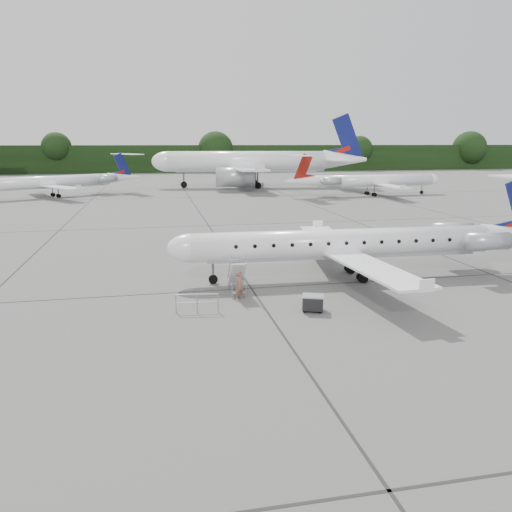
{
  "coord_description": "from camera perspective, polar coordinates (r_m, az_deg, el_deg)",
  "views": [
    {
      "loc": [
        -10.73,
        -23.33,
        8.74
      ],
      "look_at": [
        -5.09,
        4.35,
        2.3
      ],
      "focal_mm": 35.0,
      "sensor_mm": 36.0,
      "label": 1
    }
  ],
  "objects": [
    {
      "name": "airstair",
      "position": [
        29.55,
        -2.22,
        -2.31
      ],
      "size": [
        0.94,
        2.44,
        2.04
      ],
      "primitive_type": null,
      "rotation": [
        0.0,
        0.0,
        -0.04
      ],
      "color": "white",
      "rests_on": "ground"
    },
    {
      "name": "safety_railing",
      "position": [
        26.44,
        -6.75,
        -5.41
      ],
      "size": [
        2.19,
        0.39,
        1.0
      ],
      "primitive_type": null,
      "rotation": [
        0.0,
        0.0,
        -0.14
      ],
      "color": "#96999E",
      "rests_on": "ground"
    },
    {
      "name": "bg_regional_left",
      "position": [
        88.19,
        -22.68,
        8.43
      ],
      "size": [
        32.38,
        29.68,
        6.93
      ],
      "primitive_type": null,
      "rotation": [
        0.0,
        0.0,
        0.52
      ],
      "color": "white",
      "rests_on": "ground"
    },
    {
      "name": "ground",
      "position": [
        27.12,
        12.54,
        -6.28
      ],
      "size": [
        320.0,
        320.0,
        0.0
      ],
      "primitive_type": "plane",
      "color": "slate",
      "rests_on": "ground"
    },
    {
      "name": "bg_narrowbody",
      "position": [
        100.03,
        -1.08,
        11.89
      ],
      "size": [
        42.64,
        33.02,
        14.17
      ],
      "primitive_type": null,
      "rotation": [
        0.0,
        0.0,
        -0.12
      ],
      "color": "white",
      "rests_on": "ground"
    },
    {
      "name": "bg_regional_right",
      "position": [
        87.02,
        13.62,
        9.02
      ],
      "size": [
        27.93,
        21.08,
        6.96
      ],
      "primitive_type": null,
      "rotation": [
        0.0,
        0.0,
        3.22
      ],
      "color": "white",
      "rests_on": "ground"
    },
    {
      "name": "passenger",
      "position": [
        28.31,
        -1.88,
        -3.37
      ],
      "size": [
        0.72,
        0.6,
        1.68
      ],
      "primitive_type": "imported",
      "rotation": [
        0.0,
        0.0,
        0.38
      ],
      "color": "brown",
      "rests_on": "ground"
    },
    {
      "name": "treeline",
      "position": [
        153.77,
        -7.65,
        10.96
      ],
      "size": [
        260.0,
        4.0,
        8.0
      ],
      "primitive_type": "cube",
      "color": "black",
      "rests_on": "ground"
    },
    {
      "name": "main_regional_jet",
      "position": [
        32.79,
        10.07,
        3.02
      ],
      "size": [
        26.11,
        19.27,
        6.52
      ],
      "primitive_type": null,
      "rotation": [
        0.0,
        0.0,
        -0.04
      ],
      "color": "white",
      "rests_on": "ground"
    },
    {
      "name": "baggage_cart",
      "position": [
        26.65,
        6.52,
        -5.33
      ],
      "size": [
        1.3,
        1.18,
        0.93
      ],
      "primitive_type": null,
      "rotation": [
        0.0,
        0.0,
        -0.34
      ],
      "color": "black",
      "rests_on": "ground"
    }
  ]
}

